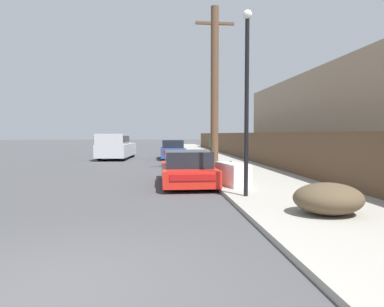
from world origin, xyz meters
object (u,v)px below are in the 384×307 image
brush_pile (328,199)px  pedestrian (212,146)px  parked_sports_car_red (187,169)px  street_lamp (247,91)px  car_parked_mid (172,150)px  pickup_truck (116,146)px  discarded_fridge (232,174)px  utility_pole (215,88)px

brush_pile → pedestrian: 16.71m
parked_sports_car_red → street_lamp: bearing=-66.2°
car_parked_mid → pedestrian: 3.29m
brush_pile → pedestrian: pedestrian is taller
parked_sports_car_red → street_lamp: size_ratio=0.87×
parked_sports_car_red → pedestrian: (2.67, 11.14, 0.47)m
parked_sports_car_red → pickup_truck: (-4.26, 13.14, 0.37)m
discarded_fridge → pickup_truck: bearing=101.2°
utility_pole → car_parked_mid: bearing=99.4°
pickup_truck → discarded_fridge: bearing=116.5°
car_parked_mid → utility_pole: bearing=-80.7°
car_parked_mid → pickup_truck: bearing=177.6°
utility_pole → pedestrian: bearing=82.0°
street_lamp → brush_pile: bearing=-62.1°
parked_sports_car_red → car_parked_mid: 12.97m
pedestrian → discarded_fridge: bearing=-95.5°
car_parked_mid → utility_pole: (1.60, -9.69, 3.35)m
parked_sports_car_red → car_parked_mid: bearing=90.1°
discarded_fridge → utility_pole: bearing=78.1°
car_parked_mid → street_lamp: (1.45, -16.18, 2.44)m
pickup_truck → brush_pile: size_ratio=3.78×
discarded_fridge → pickup_truck: pickup_truck is taller
discarded_fridge → street_lamp: street_lamp is taller
discarded_fridge → parked_sports_car_red: (-1.49, 1.06, 0.08)m
utility_pole → pedestrian: 8.48m
discarded_fridge → pedestrian: size_ratio=1.05×
car_parked_mid → brush_pile: bearing=-81.8°
car_parked_mid → street_lamp: bearing=-84.9°
pedestrian → parked_sports_car_red: bearing=-103.5°
pedestrian → street_lamp: bearing=-95.0°
discarded_fridge → pickup_truck: 15.33m
parked_sports_car_red → brush_pile: parked_sports_car_red is taller
discarded_fridge → parked_sports_car_red: size_ratio=0.42×
discarded_fridge → brush_pile: size_ratio=1.23×
parked_sports_car_red → utility_pole: utility_pole is taller
parked_sports_car_red → pedestrian: size_ratio=2.52×
car_parked_mid → utility_pole: utility_pole is taller
car_parked_mid → utility_pole: 10.38m
car_parked_mid → pickup_truck: 4.24m
utility_pole → street_lamp: size_ratio=1.47×
utility_pole → street_lamp: bearing=-91.3°
pickup_truck → utility_pole: 11.86m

